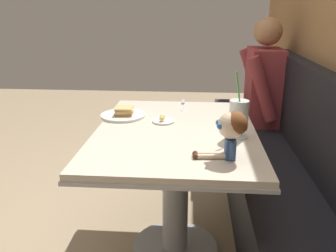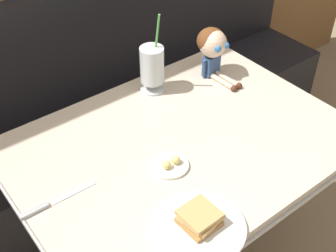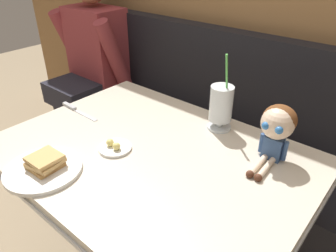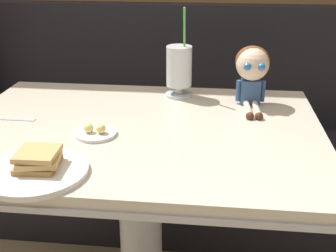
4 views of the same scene
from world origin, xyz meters
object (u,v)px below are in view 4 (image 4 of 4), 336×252
object	(u,v)px
milkshake_glass	(179,68)
seated_doll	(252,67)
toast_plate	(37,168)
butter_saucer	(96,132)

from	to	relation	value
milkshake_glass	seated_doll	size ratio (longest dim) A/B	1.43
toast_plate	milkshake_glass	size ratio (longest dim) A/B	0.79
toast_plate	seated_doll	distance (m)	0.77
milkshake_glass	butter_saucer	world-z (taller)	milkshake_glass
milkshake_glass	seated_doll	world-z (taller)	milkshake_glass
seated_doll	butter_saucer	bearing A→B (deg)	-145.27
milkshake_glass	butter_saucer	bearing A→B (deg)	-119.00
seated_doll	toast_plate	bearing A→B (deg)	-134.29
toast_plate	milkshake_glass	bearing A→B (deg)	64.66
toast_plate	seated_doll	bearing A→B (deg)	45.71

